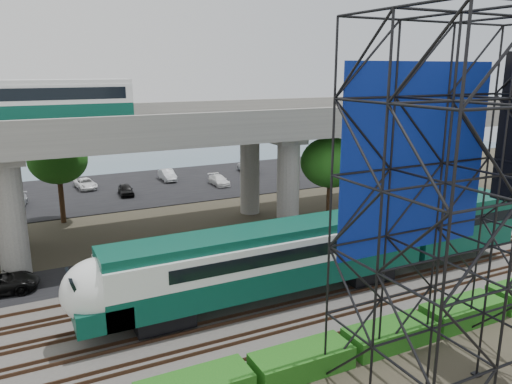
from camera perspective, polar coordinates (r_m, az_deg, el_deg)
ground at (r=26.54m, az=-1.75°, el=-15.71°), size 140.00×140.00×0.00m
ballast_bed at (r=28.10m, az=-3.52°, el=-13.71°), size 90.00×12.00×0.20m
service_road at (r=35.41m, az=-8.99°, el=-7.93°), size 90.00×5.00×0.08m
parking_lot at (r=57.32m, az=-16.21°, el=0.18°), size 90.00×18.00×0.08m
harbor_water at (r=78.67m, az=-19.22°, el=3.56°), size 140.00×40.00×0.03m
rail_tracks at (r=28.02m, az=-3.52°, el=-13.38°), size 90.00×9.52×0.16m
commuter_train at (r=29.15m, az=5.74°, el=-6.72°), size 29.30×3.06×4.30m
overpass at (r=38.38m, az=-12.76°, el=6.24°), size 80.00×12.00×12.40m
scaffold_tower at (r=21.27m, az=23.23°, el=-2.63°), size 9.36×6.36×15.00m
hedge_strip at (r=23.42m, az=5.29°, el=-18.57°), size 34.60×1.80×1.20m
trees at (r=38.22m, az=-18.61°, el=1.80°), size 40.94×16.94×7.69m
parked_cars at (r=57.02m, az=-15.42°, el=0.82°), size 37.74×9.46×1.32m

